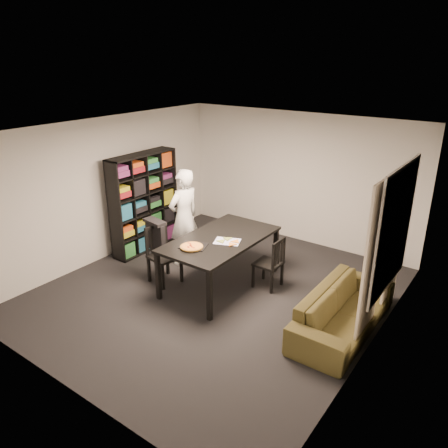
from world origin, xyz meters
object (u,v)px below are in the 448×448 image
Objects in this scene: chair_left at (161,250)px; baking_tray at (194,246)px; chair_right at (273,260)px; dining_table at (220,242)px; sofa at (344,310)px; bookshelf at (144,202)px; pepperoni_pizza at (192,247)px; person at (184,217)px.

chair_left reaches higher than baking_tray.
chair_left is 1.12× the size of chair_right.
dining_table is 0.90m from chair_right.
sofa is (1.39, -0.44, -0.20)m from chair_right.
bookshelf is at bearing 66.18° from chair_left.
pepperoni_pizza is at bearing -42.44° from chair_right.
pepperoni_pizza is (0.03, -0.08, 0.02)m from baking_tray.
bookshelf reaches higher than baking_tray.
sofa is (2.15, -0.04, -0.47)m from dining_table.
pepperoni_pizza is at bearing -101.53° from dining_table.
chair_left is 0.81m from baking_tray.
dining_table is at bearing -52.05° from chair_left.
chair_right is at bearing 102.23° from person.
sofa is at bearing 71.98° from chair_right.
chair_right is 1.32m from baking_tray.
bookshelf is 2.09m from dining_table.
chair_right is at bearing 48.15° from pepperoni_pizza.
baking_tray is 0.19× the size of sofa.
baking_tray is at bearing 101.42° from sofa.
chair_right is at bearing 27.72° from dining_table.
chair_right is at bearing 1.39° from bookshelf.
bookshelf is 4.28m from sofa.
bookshelf reaches higher than chair_right.
dining_table is 1.06m from person.
dining_table is 0.98× the size of sofa.
chair_right reaches higher than baking_tray.
chair_left is 0.55× the size of person.
baking_tray is (0.75, -0.04, 0.29)m from chair_left.
sofa is at bearing -4.99° from bookshelf.
person is at bearing 137.97° from baking_tray.
person is at bearing -86.87° from chair_right.
person is (-1.78, -0.12, 0.39)m from chair_right.
chair_left is (1.16, -0.80, -0.39)m from bookshelf.
pepperoni_pizza reaches higher than dining_table.
dining_table is at bearing 73.72° from baking_tray.
person is 3.24m from sofa.
chair_right is 0.49× the size of person.
pepperoni_pizza is (0.78, -0.12, 0.31)m from chair_left.
baking_tray is at bearing 56.47° from person.
pepperoni_pizza is at bearing -25.17° from bookshelf.
baking_tray reaches higher than dining_table.
chair_left reaches higher than pepperoni_pizza.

